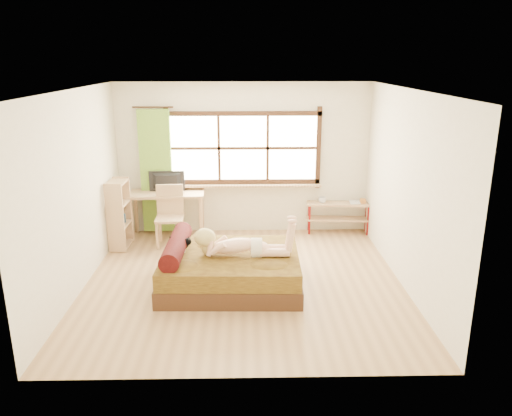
{
  "coord_description": "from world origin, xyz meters",
  "views": [
    {
      "loc": [
        0.04,
        -6.57,
        3.1
      ],
      "look_at": [
        0.18,
        0.2,
        1.05
      ],
      "focal_mm": 35.0,
      "sensor_mm": 36.0,
      "label": 1
    }
  ],
  "objects_px": {
    "woman": "(241,235)",
    "bookshelf": "(119,214)",
    "pipe_shelf": "(339,211)",
    "kitten": "(179,244)",
    "chair": "(170,212)",
    "desk": "(167,198)",
    "bed": "(227,268)"
  },
  "relations": [
    {
      "from": "desk",
      "to": "chair",
      "type": "relative_size",
      "value": 1.3
    },
    {
      "from": "desk",
      "to": "bookshelf",
      "type": "relative_size",
      "value": 1.14
    },
    {
      "from": "desk",
      "to": "chair",
      "type": "height_order",
      "value": "chair"
    },
    {
      "from": "kitten",
      "to": "bookshelf",
      "type": "bearing_deg",
      "value": 131.12
    },
    {
      "from": "chair",
      "to": "bookshelf",
      "type": "height_order",
      "value": "bookshelf"
    },
    {
      "from": "bookshelf",
      "to": "woman",
      "type": "bearing_deg",
      "value": -35.38
    },
    {
      "from": "woman",
      "to": "bookshelf",
      "type": "xyz_separation_m",
      "value": [
        -2.05,
        1.57,
        -0.18
      ]
    },
    {
      "from": "bookshelf",
      "to": "bed",
      "type": "bearing_deg",
      "value": -37.28
    },
    {
      "from": "desk",
      "to": "kitten",
      "type": "bearing_deg",
      "value": -79.11
    },
    {
      "from": "kitten",
      "to": "bookshelf",
      "type": "distance_m",
      "value": 1.85
    },
    {
      "from": "chair",
      "to": "desk",
      "type": "bearing_deg",
      "value": 102.83
    },
    {
      "from": "bed",
      "to": "desk",
      "type": "height_order",
      "value": "desk"
    },
    {
      "from": "bed",
      "to": "bookshelf",
      "type": "height_order",
      "value": "bookshelf"
    },
    {
      "from": "pipe_shelf",
      "to": "chair",
      "type": "bearing_deg",
      "value": -167.04
    },
    {
      "from": "pipe_shelf",
      "to": "bookshelf",
      "type": "xyz_separation_m",
      "value": [
        -3.82,
        -0.66,
        0.17
      ]
    },
    {
      "from": "desk",
      "to": "bookshelf",
      "type": "distance_m",
      "value": 0.91
    },
    {
      "from": "pipe_shelf",
      "to": "desk",
      "type": "bearing_deg",
      "value": -173.85
    },
    {
      "from": "bookshelf",
      "to": "kitten",
      "type": "bearing_deg",
      "value": -48.19
    },
    {
      "from": "bed",
      "to": "woman",
      "type": "height_order",
      "value": "woman"
    },
    {
      "from": "bed",
      "to": "pipe_shelf",
      "type": "xyz_separation_m",
      "value": [
        1.96,
        2.18,
        0.16
      ]
    },
    {
      "from": "desk",
      "to": "chair",
      "type": "distance_m",
      "value": 0.39
    },
    {
      "from": "bed",
      "to": "woman",
      "type": "bearing_deg",
      "value": -13.12
    },
    {
      "from": "chair",
      "to": "pipe_shelf",
      "type": "bearing_deg",
      "value": 6.73
    },
    {
      "from": "pipe_shelf",
      "to": "bookshelf",
      "type": "height_order",
      "value": "bookshelf"
    },
    {
      "from": "woman",
      "to": "bookshelf",
      "type": "bearing_deg",
      "value": 143.94
    },
    {
      "from": "desk",
      "to": "pipe_shelf",
      "type": "height_order",
      "value": "desk"
    },
    {
      "from": "desk",
      "to": "pipe_shelf",
      "type": "bearing_deg",
      "value": -0.08
    },
    {
      "from": "woman",
      "to": "kitten",
      "type": "distance_m",
      "value": 0.9
    },
    {
      "from": "desk",
      "to": "pipe_shelf",
      "type": "relative_size",
      "value": 1.14
    },
    {
      "from": "woman",
      "to": "bookshelf",
      "type": "distance_m",
      "value": 2.59
    },
    {
      "from": "bed",
      "to": "desk",
      "type": "bearing_deg",
      "value": 120.19
    },
    {
      "from": "chair",
      "to": "pipe_shelf",
      "type": "height_order",
      "value": "chair"
    }
  ]
}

